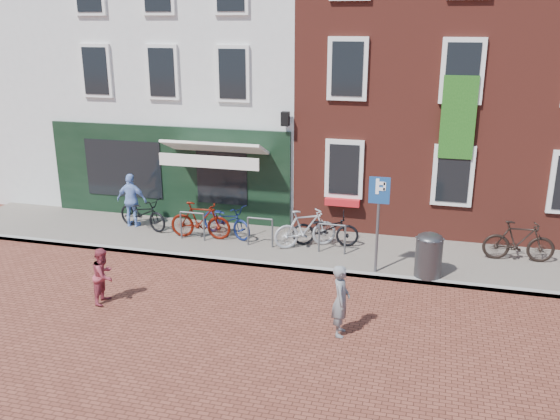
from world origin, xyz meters
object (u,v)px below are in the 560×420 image
(woman, at_px, (341,300))
(bicycle_5, at_px, (519,241))
(cafe_person, at_px, (132,200))
(bicycle_4, at_px, (325,229))
(bicycle_2, at_px, (226,220))
(bicycle_1, at_px, (200,220))
(bicycle_3, at_px, (305,228))
(boy, at_px, (104,276))
(bicycle_0, at_px, (143,213))
(parking_sign, at_px, (379,208))
(litter_bin, at_px, (429,253))

(woman, xyz_separation_m, bicycle_5, (3.84, 4.77, -0.11))
(cafe_person, bearing_deg, bicycle_4, 178.49)
(bicycle_2, bearing_deg, cafe_person, 112.52)
(cafe_person, xyz_separation_m, bicycle_1, (2.38, -0.47, -0.28))
(bicycle_3, distance_m, bicycle_5, 5.54)
(boy, distance_m, bicycle_2, 4.69)
(bicycle_0, relative_size, bicycle_4, 1.00)
(woman, relative_size, bicycle_4, 0.81)
(woman, distance_m, bicycle_3, 4.65)
(bicycle_0, bearing_deg, parking_sign, -83.27)
(parking_sign, height_order, bicycle_4, parking_sign)
(cafe_person, distance_m, bicycle_5, 10.95)
(bicycle_1, bearing_deg, boy, 168.67)
(bicycle_0, xyz_separation_m, bicycle_4, (5.54, -0.00, 0.00))
(bicycle_0, bearing_deg, litter_bin, -81.14)
(cafe_person, xyz_separation_m, bicycle_4, (5.93, -0.12, -0.33))
(cafe_person, bearing_deg, boy, 110.66)
(boy, height_order, bicycle_1, boy)
(litter_bin, xyz_separation_m, bicycle_2, (-5.70, 1.44, -0.13))
(bicycle_0, relative_size, bicycle_2, 1.00)
(woman, distance_m, cafe_person, 8.52)
(woman, bearing_deg, bicycle_0, 50.01)
(litter_bin, relative_size, woman, 0.79)
(boy, xyz_separation_m, bicycle_2, (1.26, 4.52, -0.06))
(bicycle_4, height_order, bicycle_5, bicycle_5)
(bicycle_1, bearing_deg, bicycle_4, -87.35)
(parking_sign, relative_size, bicycle_2, 1.32)
(bicycle_0, height_order, bicycle_4, same)
(bicycle_5, bearing_deg, bicycle_4, 89.03)
(woman, relative_size, bicycle_2, 0.81)
(bicycle_0, xyz_separation_m, bicycle_3, (5.03, -0.25, 0.05))
(litter_bin, height_order, bicycle_4, litter_bin)
(bicycle_4, bearing_deg, bicycle_1, 85.93)
(woman, distance_m, bicycle_0, 8.13)
(litter_bin, distance_m, bicycle_1, 6.43)
(cafe_person, xyz_separation_m, bicycle_5, (10.95, 0.07, -0.28))
(boy, bearing_deg, bicycle_3, -43.88)
(parking_sign, relative_size, boy, 1.90)
(parking_sign, distance_m, bicycle_3, 2.64)
(parking_sign, xyz_separation_m, woman, (-0.37, -3.10, -1.02))
(parking_sign, bearing_deg, cafe_person, 167.93)
(parking_sign, xyz_separation_m, bicycle_1, (-5.09, 1.13, -1.13))
(bicycle_0, xyz_separation_m, bicycle_2, (2.64, 0.02, 0.00))
(parking_sign, relative_size, bicycle_0, 1.32)
(bicycle_0, distance_m, bicycle_3, 5.04)
(boy, bearing_deg, bicycle_2, -18.77)
(bicycle_4, bearing_deg, bicycle_0, 80.29)
(bicycle_0, bearing_deg, bicycle_4, -71.52)
(cafe_person, distance_m, bicycle_3, 5.44)
(parking_sign, xyz_separation_m, bicycle_2, (-4.44, 1.50, -1.18))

